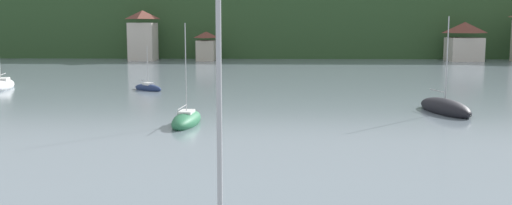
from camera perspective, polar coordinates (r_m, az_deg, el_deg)
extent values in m
cube|color=#2D4C28|center=(143.33, 1.55, 7.65)|extent=(352.00, 62.58, 12.73)
ellipsoid|color=#264223|center=(167.24, -16.27, 6.71)|extent=(246.40, 43.80, 31.07)
cube|color=beige|center=(109.74, -11.17, 5.96)|extent=(4.59, 5.66, 6.99)
pyramid|color=brown|center=(109.71, -11.24, 8.57)|extent=(4.82, 5.95, 1.61)
cube|color=#BCB29E|center=(107.81, -4.95, 5.18)|extent=(3.30, 5.80, 3.73)
pyramid|color=brown|center=(107.72, -4.97, 6.74)|extent=(3.46, 6.08, 1.15)
cube|color=beige|center=(112.48, 19.97, 4.99)|extent=(5.76, 5.72, 4.27)
pyramid|color=brown|center=(112.38, 20.07, 7.02)|extent=(6.05, 6.00, 2.00)
ellipsoid|color=#2D754C|center=(39.07, -6.92, -1.79)|extent=(2.01, 5.36, 1.23)
cylinder|color=#B7B7BC|center=(38.65, -7.00, 3.25)|extent=(0.06, 0.06, 6.21)
cylinder|color=#ADADB2|center=(37.77, -7.36, -0.46)|extent=(0.24, 2.36, 0.06)
cube|color=silver|center=(38.99, -6.93, -1.05)|extent=(1.01, 1.57, 0.34)
ellipsoid|color=navy|center=(60.01, -10.69, 1.40)|extent=(3.82, 3.43, 0.88)
cylinder|color=#B7B7BC|center=(59.80, -10.74, 3.58)|extent=(0.05, 0.05, 4.10)
cylinder|color=#ADADB2|center=(60.42, -11.07, 2.13)|extent=(0.99, 0.83, 0.04)
cube|color=silver|center=(59.96, -10.70, 1.80)|extent=(1.19, 1.16, 0.35)
ellipsoid|color=black|center=(46.36, 18.27, -0.55)|extent=(3.47, 7.17, 1.49)
cylinder|color=#B7B7BC|center=(45.99, 18.47, 4.02)|extent=(0.08, 0.08, 6.59)
cylinder|color=#ADADB2|center=(47.34, 17.62, 1.11)|extent=(0.58, 2.53, 0.07)
ellipsoid|color=white|center=(66.26, -24.03, 1.55)|extent=(3.69, 7.03, 1.36)
cylinder|color=#ADADB2|center=(67.29, -23.86, 2.60)|extent=(0.59, 2.29, 0.07)
cube|color=silver|center=(66.20, -24.06, 2.06)|extent=(1.88, 2.06, 0.45)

